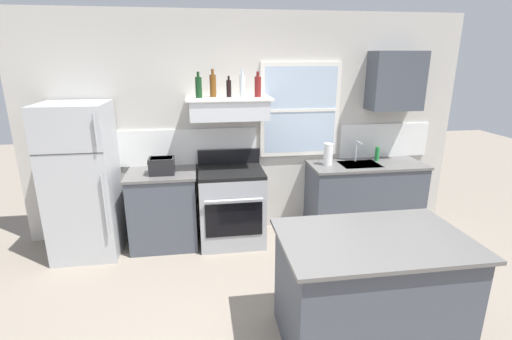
% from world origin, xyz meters
% --- Properties ---
extents(back_wall, '(5.40, 0.11, 2.70)m').
position_xyz_m(back_wall, '(0.03, 2.23, 1.35)').
color(back_wall, beige).
rests_on(back_wall, ground_plane).
extents(refrigerator, '(0.70, 0.72, 1.72)m').
position_xyz_m(refrigerator, '(-1.90, 1.84, 0.86)').
color(refrigerator, '#B7BABC').
rests_on(refrigerator, ground_plane).
extents(counter_left_of_stove, '(0.79, 0.63, 0.91)m').
position_xyz_m(counter_left_of_stove, '(-1.05, 1.90, 0.46)').
color(counter_left_of_stove, '#474C56').
rests_on(counter_left_of_stove, ground_plane).
extents(toaster, '(0.30, 0.20, 0.19)m').
position_xyz_m(toaster, '(-1.03, 1.83, 1.01)').
color(toaster, black).
rests_on(toaster, counter_left_of_stove).
extents(stove_range, '(0.76, 0.69, 1.09)m').
position_xyz_m(stove_range, '(-0.25, 1.86, 0.46)').
color(stove_range, '#9EA0A5').
rests_on(stove_range, ground_plane).
extents(range_hood_shelf, '(0.96, 0.52, 0.24)m').
position_xyz_m(range_hood_shelf, '(-0.25, 1.96, 1.62)').
color(range_hood_shelf, silver).
extents(bottle_dark_green_wine, '(0.07, 0.07, 0.28)m').
position_xyz_m(bottle_dark_green_wine, '(-0.58, 1.93, 1.86)').
color(bottle_dark_green_wine, '#143819').
rests_on(bottle_dark_green_wine, range_hood_shelf).
extents(bottle_amber_wine, '(0.07, 0.07, 0.31)m').
position_xyz_m(bottle_amber_wine, '(-0.42, 1.99, 1.87)').
color(bottle_amber_wine, brown).
rests_on(bottle_amber_wine, range_hood_shelf).
extents(bottle_balsamic_dark, '(0.06, 0.06, 0.23)m').
position_xyz_m(bottle_balsamic_dark, '(-0.25, 1.95, 1.84)').
color(bottle_balsamic_dark, black).
rests_on(bottle_balsamic_dark, range_hood_shelf).
extents(bottle_clear_tall, '(0.06, 0.06, 0.30)m').
position_xyz_m(bottle_clear_tall, '(-0.10, 1.93, 1.87)').
color(bottle_clear_tall, silver).
rests_on(bottle_clear_tall, range_hood_shelf).
extents(bottle_red_label_wine, '(0.07, 0.07, 0.28)m').
position_xyz_m(bottle_red_label_wine, '(0.08, 1.91, 1.86)').
color(bottle_red_label_wine, maroon).
rests_on(bottle_red_label_wine, range_hood_shelf).
extents(counter_right_with_sink, '(1.43, 0.63, 0.91)m').
position_xyz_m(counter_right_with_sink, '(1.45, 1.90, 0.46)').
color(counter_right_with_sink, '#474C56').
rests_on(counter_right_with_sink, ground_plane).
extents(sink_faucet, '(0.03, 0.17, 0.28)m').
position_xyz_m(sink_faucet, '(1.35, 2.00, 1.08)').
color(sink_faucet, silver).
rests_on(sink_faucet, counter_right_with_sink).
extents(paper_towel_roll, '(0.11, 0.11, 0.27)m').
position_xyz_m(paper_towel_roll, '(0.94, 1.90, 1.04)').
color(paper_towel_roll, white).
rests_on(paper_towel_roll, counter_right_with_sink).
extents(dish_soap_bottle, '(0.06, 0.06, 0.18)m').
position_xyz_m(dish_soap_bottle, '(1.63, 2.00, 1.00)').
color(dish_soap_bottle, '#268C3F').
rests_on(dish_soap_bottle, counter_right_with_sink).
extents(kitchen_island, '(1.40, 0.90, 0.91)m').
position_xyz_m(kitchen_island, '(0.65, 0.00, 0.46)').
color(kitchen_island, '#474C56').
rests_on(kitchen_island, ground_plane).
extents(upper_cabinet_right, '(0.64, 0.32, 0.70)m').
position_xyz_m(upper_cabinet_right, '(1.80, 2.04, 1.90)').
color(upper_cabinet_right, '#474C56').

